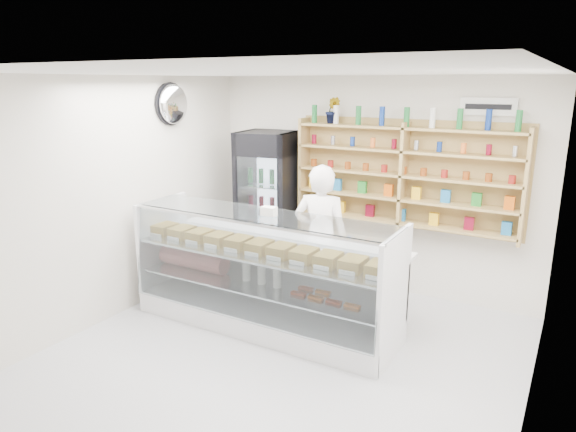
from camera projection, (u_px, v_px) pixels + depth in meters
The scene contains 8 objects.
room at pixel (270, 231), 4.70m from camera, with size 5.00×5.00×5.00m.
display_counter at pixel (265, 295), 5.85m from camera, with size 3.07×0.92×1.34m.
shop_worker at pixel (321, 239), 6.12m from camera, with size 0.66×0.43×1.81m, color white.
drinks_cooler at pixel (268, 205), 7.24m from camera, with size 0.83×0.81×2.07m.
wall_shelving at pixel (403, 176), 6.37m from camera, with size 2.84×0.28×1.33m.
potted_plant at pixel (333, 110), 6.65m from camera, with size 0.19×0.15×0.34m, color #1E6626.
security_mirror at pixel (174, 104), 6.49m from camera, with size 0.15×0.50×0.50m, color silver.
wall_sign at pixel (488, 107), 5.83m from camera, with size 0.62×0.03×0.20m, color white.
Camera 1 is at (2.40, -3.82, 2.73)m, focal length 32.00 mm.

